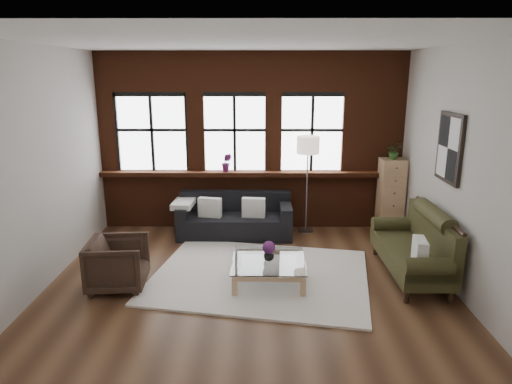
{
  "coord_description": "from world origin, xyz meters",
  "views": [
    {
      "loc": [
        0.14,
        -5.81,
        2.85
      ],
      "look_at": [
        0.1,
        0.6,
        1.15
      ],
      "focal_mm": 32.0,
      "sensor_mm": 36.0,
      "label": 1
    }
  ],
  "objects_px": {
    "vase": "(269,255)",
    "drawer_chest": "(391,196)",
    "coffee_table": "(269,271)",
    "armchair": "(118,264)",
    "dark_sofa": "(235,216)",
    "vintage_settee": "(411,244)",
    "floor_lamp": "(307,181)"
  },
  "relations": [
    {
      "from": "vase",
      "to": "drawer_chest",
      "type": "height_order",
      "value": "drawer_chest"
    },
    {
      "from": "coffee_table",
      "to": "armchair",
      "type": "bearing_deg",
      "value": -175.0
    },
    {
      "from": "dark_sofa",
      "to": "vintage_settee",
      "type": "relative_size",
      "value": 1.09
    },
    {
      "from": "armchair",
      "to": "drawer_chest",
      "type": "relative_size",
      "value": 0.56
    },
    {
      "from": "drawer_chest",
      "to": "coffee_table",
      "type": "bearing_deg",
      "value": -137.04
    },
    {
      "from": "dark_sofa",
      "to": "floor_lamp",
      "type": "bearing_deg",
      "value": 9.55
    },
    {
      "from": "coffee_table",
      "to": "vase",
      "type": "xyz_separation_m",
      "value": [
        0.0,
        -0.0,
        0.24
      ]
    },
    {
      "from": "dark_sofa",
      "to": "vintage_settee",
      "type": "bearing_deg",
      "value": -32.65
    },
    {
      "from": "dark_sofa",
      "to": "vase",
      "type": "relative_size",
      "value": 13.11
    },
    {
      "from": "vase",
      "to": "floor_lamp",
      "type": "relative_size",
      "value": 0.08
    },
    {
      "from": "dark_sofa",
      "to": "floor_lamp",
      "type": "xyz_separation_m",
      "value": [
        1.29,
        0.22,
        0.59
      ]
    },
    {
      "from": "floor_lamp",
      "to": "dark_sofa",
      "type": "bearing_deg",
      "value": -170.45
    },
    {
      "from": "vase",
      "to": "coffee_table",
      "type": "bearing_deg",
      "value": 90.0
    },
    {
      "from": "floor_lamp",
      "to": "drawer_chest",
      "type": "bearing_deg",
      "value": -0.46
    },
    {
      "from": "vase",
      "to": "drawer_chest",
      "type": "distance_m",
      "value": 3.06
    },
    {
      "from": "vintage_settee",
      "to": "vase",
      "type": "distance_m",
      "value": 2.03
    },
    {
      "from": "armchair",
      "to": "vase",
      "type": "distance_m",
      "value": 2.04
    },
    {
      "from": "armchair",
      "to": "vase",
      "type": "height_order",
      "value": "armchair"
    },
    {
      "from": "coffee_table",
      "to": "dark_sofa",
      "type": "bearing_deg",
      "value": 106.77
    },
    {
      "from": "armchair",
      "to": "drawer_chest",
      "type": "bearing_deg",
      "value": -66.52
    },
    {
      "from": "coffee_table",
      "to": "floor_lamp",
      "type": "height_order",
      "value": "floor_lamp"
    },
    {
      "from": "vintage_settee",
      "to": "coffee_table",
      "type": "bearing_deg",
      "value": -173.87
    },
    {
      "from": "vase",
      "to": "floor_lamp",
      "type": "xyz_separation_m",
      "value": [
        0.72,
        2.09,
        0.55
      ]
    },
    {
      "from": "armchair",
      "to": "coffee_table",
      "type": "distance_m",
      "value": 2.05
    },
    {
      "from": "floor_lamp",
      "to": "armchair",
      "type": "bearing_deg",
      "value": -140.53
    },
    {
      "from": "vintage_settee",
      "to": "armchair",
      "type": "height_order",
      "value": "vintage_settee"
    },
    {
      "from": "vintage_settee",
      "to": "vase",
      "type": "relative_size",
      "value": 12.04
    },
    {
      "from": "dark_sofa",
      "to": "vase",
      "type": "distance_m",
      "value": 1.96
    },
    {
      "from": "vase",
      "to": "dark_sofa",
      "type": "bearing_deg",
      "value": 106.77
    },
    {
      "from": "armchair",
      "to": "floor_lamp",
      "type": "relative_size",
      "value": 0.4
    },
    {
      "from": "vintage_settee",
      "to": "floor_lamp",
      "type": "xyz_separation_m",
      "value": [
        -1.3,
        1.87,
        0.46
      ]
    },
    {
      "from": "vase",
      "to": "floor_lamp",
      "type": "bearing_deg",
      "value": 70.93
    }
  ]
}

